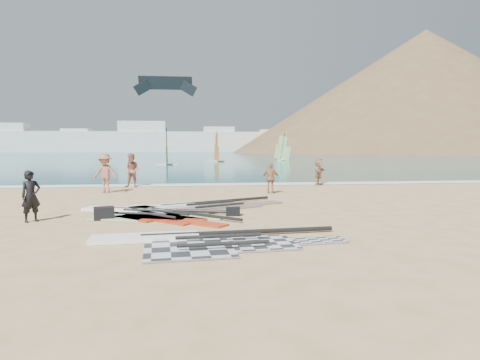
{
  "coord_description": "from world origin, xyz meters",
  "views": [
    {
      "loc": [
        -0.45,
        -11.71,
        2.34
      ],
      "look_at": [
        1.39,
        4.0,
        1.0
      ],
      "focal_mm": 30.0,
      "sensor_mm": 36.0,
      "label": 1
    }
  ],
  "objects": [
    {
      "name": "surf_line",
      "position": [
        0.0,
        12.3,
        0.0
      ],
      "size": [
        300.0,
        1.2,
        0.04
      ],
      "primitive_type": "cube",
      "color": "white",
      "rests_on": "ground"
    },
    {
      "name": "windsurfer_left",
      "position": [
        -3.67,
        38.74,
        1.34
      ],
      "size": [
        2.55,
        3.12,
        4.66
      ],
      "rotation": [
        0.0,
        0.0,
        0.0
      ],
      "color": "white",
      "rests_on": "ground"
    },
    {
      "name": "headland_main",
      "position": [
        85.0,
        130.0,
        0.0
      ],
      "size": [
        143.0,
        143.0,
        45.0
      ],
      "primitive_type": "cone",
      "color": "brown",
      "rests_on": "ground"
    },
    {
      "name": "kitesurf_kite",
      "position": [
        -4.2,
        46.7,
        11.05
      ],
      "size": [
        8.97,
        0.99,
        2.75
      ],
      "rotation": [
        0.0,
        0.0,
        -0.01
      ],
      "color": "black",
      "rests_on": "ground"
    },
    {
      "name": "gear_bag_far",
      "position": [
        0.88,
        1.61,
        0.14
      ],
      "size": [
        0.5,
        0.38,
        0.28
      ],
      "primitive_type": "cube",
      "rotation": [
        0.0,
        0.0,
        -0.13
      ],
      "color": "black",
      "rests_on": "ground"
    },
    {
      "name": "ground",
      "position": [
        0.0,
        0.0,
        0.0
      ],
      "size": [
        300.0,
        300.0,
        0.0
      ],
      "primitive_type": "plane",
      "color": "tan",
      "rests_on": "ground"
    },
    {
      "name": "beachgoer_left",
      "position": [
        -3.88,
        11.5,
        0.97
      ],
      "size": [
        1.05,
        0.89,
        1.93
      ],
      "primitive_type": "imported",
      "rotation": [
        0.0,
        0.0,
        -0.18
      ],
      "color": "#AD6954",
      "rests_on": "ground"
    },
    {
      "name": "gear_bag_near",
      "position": [
        -3.3,
        1.39,
        0.2
      ],
      "size": [
        0.71,
        0.59,
        0.4
      ],
      "primitive_type": "cube",
      "rotation": [
        0.0,
        0.0,
        0.24
      ],
      "color": "black",
      "rests_on": "ground"
    },
    {
      "name": "windsurfer_centre",
      "position": [
        3.04,
        47.82,
        1.34
      ],
      "size": [
        2.64,
        3.1,
        4.66
      ],
      "rotation": [
        0.0,
        0.0,
        0.17
      ],
      "color": "white",
      "rests_on": "ground"
    },
    {
      "name": "beachgoer_back",
      "position": [
        3.36,
        7.72,
        0.75
      ],
      "size": [
        0.94,
        0.58,
        1.5
      ],
      "primitive_type": "imported",
      "rotation": [
        0.0,
        0.0,
        2.89
      ],
      "color": "#B27750",
      "rests_on": "ground"
    },
    {
      "name": "beachgoer_mid",
      "position": [
        -4.84,
        8.91,
        0.99
      ],
      "size": [
        1.45,
        1.1,
        1.98
      ],
      "primitive_type": "imported",
      "rotation": [
        0.0,
        0.0,
        -0.32
      ],
      "color": "#A05E51",
      "rests_on": "ground"
    },
    {
      "name": "far_town",
      "position": [
        -15.72,
        150.0,
        4.49
      ],
      "size": [
        160.0,
        8.0,
        12.0
      ],
      "color": "white",
      "rests_on": "ground"
    },
    {
      "name": "person_wetsuit",
      "position": [
        -5.43,
        1.2,
        0.8
      ],
      "size": [
        0.69,
        0.67,
        1.6
      ],
      "primitive_type": "imported",
      "rotation": [
        0.0,
        0.0,
        0.73
      ],
      "color": "black",
      "rests_on": "ground"
    },
    {
      "name": "rig_green",
      "position": [
        -2.39,
        2.26,
        0.05
      ],
      "size": [
        5.26,
        2.93,
        0.2
      ],
      "rotation": [
        0.0,
        0.0,
        -0.3
      ],
      "color": "#87CB36",
      "rests_on": "ground"
    },
    {
      "name": "rig_grey",
      "position": [
        -0.35,
        -2.1,
        0.05
      ],
      "size": [
        6.29,
        2.56,
        0.2
      ],
      "rotation": [
        0.0,
        0.0,
        0.08
      ],
      "color": "#27282A",
      "rests_on": "ground"
    },
    {
      "name": "windsurfer_right",
      "position": [
        14.02,
        52.18,
        1.3
      ],
      "size": [
        2.43,
        2.39,
        4.5
      ],
      "rotation": [
        0.0,
        0.0,
        0.92
      ],
      "color": "white",
      "rests_on": "ground"
    },
    {
      "name": "rig_red",
      "position": [
        -1.5,
        1.89,
        0.05
      ],
      "size": [
        4.12,
        4.27,
        0.2
      ],
      "rotation": [
        0.0,
        0.0,
        -0.72
      ],
      "color": "#B70606",
      "rests_on": "ground"
    },
    {
      "name": "beachgoer_right",
      "position": [
        7.01,
        11.5,
        0.82
      ],
      "size": [
        1.16,
        1.56,
        1.63
      ],
      "primitive_type": "imported",
      "rotation": [
        0.0,
        0.0,
        1.06
      ],
      "color": "tan",
      "rests_on": "ground"
    },
    {
      "name": "sea",
      "position": [
        0.0,
        132.0,
        0.0
      ],
      "size": [
        300.0,
        240.0,
        0.06
      ],
      "primitive_type": "cube",
      "color": "#0D535D",
      "rests_on": "ground"
    },
    {
      "name": "rig_orange",
      "position": [
        -0.26,
        3.49,
        0.05
      ],
      "size": [
        6.06,
        3.89,
        0.2
      ],
      "rotation": [
        0.0,
        0.0,
        0.43
      ],
      "color": "#F94F16",
      "rests_on": "ground"
    }
  ]
}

